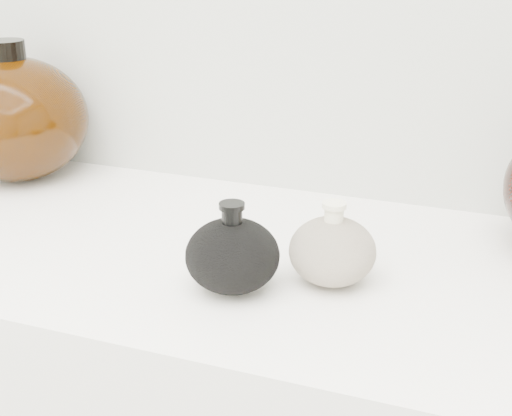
% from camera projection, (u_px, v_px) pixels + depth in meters
% --- Properties ---
extents(black_gourd_vase, '(0.13, 0.13, 0.11)m').
position_uv_depth(black_gourd_vase, '(232.00, 255.00, 0.83)').
color(black_gourd_vase, black).
rests_on(black_gourd_vase, display_counter).
extents(cream_gourd_vase, '(0.12, 0.12, 0.10)m').
position_uv_depth(cream_gourd_vase, '(332.00, 250.00, 0.85)').
color(cream_gourd_vase, beige).
rests_on(cream_gourd_vase, display_counter).
extents(left_round_pot, '(0.26, 0.26, 0.23)m').
position_uv_depth(left_round_pot, '(15.00, 118.00, 1.18)').
color(left_round_pot, black).
rests_on(left_round_pot, display_counter).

